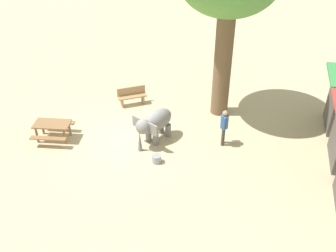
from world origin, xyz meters
name	(u,v)px	position (x,y,z in m)	size (l,w,h in m)	color
ground_plane	(133,138)	(0.00, 0.00, 0.00)	(60.00, 60.00, 0.00)	tan
elephant	(155,123)	(-0.12, 0.98, 0.88)	(1.95, 1.60, 1.37)	slate
person_handler	(224,125)	(-0.61, 3.78, 0.95)	(0.51, 0.32, 1.62)	#3F3833
wooden_bench	(132,95)	(-2.81, -1.02, 0.47)	(1.12, 1.38, 0.88)	#9E7A51
picnic_table_near	(53,127)	(0.89, -3.23, 0.59)	(1.72, 1.73, 0.78)	olive
feed_bucket	(157,159)	(1.29, 1.46, 0.16)	(0.36, 0.36, 0.32)	gray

